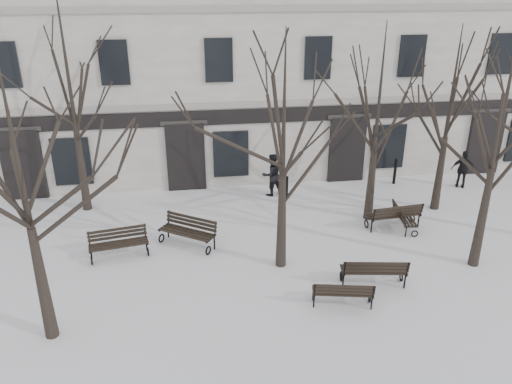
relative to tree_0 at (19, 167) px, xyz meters
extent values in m
plane|color=white|center=(7.11, 1.18, -4.59)|extent=(100.00, 100.00, 0.00)
cube|color=silver|center=(7.11, 14.18, 0.91)|extent=(40.00, 10.00, 11.00)
cube|color=#9C968F|center=(7.11, 9.15, -0.99)|extent=(40.00, 0.12, 0.25)
cube|color=#9C968F|center=(7.11, 9.15, 2.71)|extent=(40.00, 0.12, 0.25)
cube|color=black|center=(7.11, 9.14, -1.49)|extent=(40.00, 0.10, 0.60)
cube|color=black|center=(-2.89, 9.12, -3.14)|extent=(1.60, 0.22, 2.90)
cube|color=#2D2B28|center=(-2.89, 9.08, -1.64)|extent=(1.90, 0.08, 0.18)
cube|color=black|center=(-0.99, 9.13, -3.09)|extent=(1.50, 0.14, 2.00)
cube|color=black|center=(3.61, 9.12, -3.14)|extent=(1.60, 0.22, 2.90)
cube|color=#2D2B28|center=(3.61, 9.08, -1.64)|extent=(1.90, 0.08, 0.18)
cube|color=black|center=(5.51, 9.13, -3.09)|extent=(1.50, 0.14, 2.00)
cube|color=black|center=(10.61, 9.12, -3.14)|extent=(1.60, 0.22, 2.90)
cube|color=#2D2B28|center=(10.61, 9.08, -1.64)|extent=(1.90, 0.08, 0.18)
cube|color=black|center=(12.51, 9.13, -3.09)|extent=(1.50, 0.14, 2.00)
cube|color=black|center=(17.11, 9.12, -3.14)|extent=(1.60, 0.22, 2.90)
cube|color=#2D2B28|center=(17.11, 9.08, -1.64)|extent=(1.90, 0.08, 0.18)
cube|color=black|center=(-2.89, 9.13, 0.81)|extent=(1.10, 0.14, 1.70)
cube|color=black|center=(1.11, 9.13, 0.81)|extent=(1.10, 0.14, 1.70)
cube|color=black|center=(5.11, 9.13, 0.81)|extent=(1.10, 0.14, 1.70)
cube|color=black|center=(9.11, 9.13, 0.81)|extent=(1.10, 0.14, 1.70)
cube|color=black|center=(13.11, 9.13, 0.81)|extent=(1.10, 0.14, 1.70)
cube|color=black|center=(17.11, 9.13, 0.81)|extent=(1.10, 0.14, 1.70)
cone|color=black|center=(0.00, 0.00, -3.05)|extent=(0.34, 0.34, 3.09)
cone|color=black|center=(6.41, 2.50, -3.07)|extent=(0.34, 0.34, 3.03)
cone|color=black|center=(12.47, 1.64, -2.96)|extent=(0.34, 0.34, 3.27)
cone|color=black|center=(-0.33, 7.68, -2.76)|extent=(0.34, 0.34, 3.66)
cone|color=black|center=(10.30, 5.29, -3.09)|extent=(0.34, 0.34, 3.00)
cone|color=black|center=(13.22, 5.76, -3.13)|extent=(0.34, 0.34, 2.93)
torus|color=black|center=(0.48, 3.38, -4.45)|extent=(0.10, 0.31, 0.30)
cylinder|color=black|center=(0.41, 3.75, -4.36)|extent=(0.05, 0.05, 0.47)
cube|color=black|center=(0.44, 3.56, -4.12)|extent=(0.15, 0.57, 0.05)
torus|color=black|center=(2.22, 3.69, -4.45)|extent=(0.10, 0.31, 0.30)
cylinder|color=black|center=(2.15, 4.05, -4.36)|extent=(0.05, 0.05, 0.47)
cube|color=black|center=(2.18, 3.87, -4.12)|extent=(0.15, 0.57, 0.05)
cube|color=black|center=(1.35, 3.49, -4.10)|extent=(1.86, 0.42, 0.04)
cube|color=black|center=(1.33, 3.64, -4.10)|extent=(1.86, 0.42, 0.04)
cube|color=black|center=(1.30, 3.78, -4.10)|extent=(1.86, 0.42, 0.04)
cube|color=black|center=(1.28, 3.92, -4.10)|extent=(1.86, 0.42, 0.04)
cube|color=black|center=(1.27, 3.96, -3.97)|extent=(1.85, 0.36, 0.09)
cube|color=black|center=(1.27, 3.99, -3.84)|extent=(1.85, 0.36, 0.09)
cube|color=black|center=(1.26, 4.01, -3.72)|extent=(1.85, 0.36, 0.09)
cylinder|color=black|center=(0.40, 3.83, -3.92)|extent=(0.07, 0.15, 0.52)
cylinder|color=black|center=(2.14, 4.14, -3.92)|extent=(0.07, 0.15, 0.52)
torus|color=black|center=(8.50, 0.19, -4.46)|extent=(0.10, 0.27, 0.27)
cylinder|color=black|center=(8.43, -0.13, -4.38)|extent=(0.05, 0.05, 0.42)
cube|color=black|center=(8.46, 0.03, -4.18)|extent=(0.15, 0.51, 0.05)
torus|color=black|center=(6.96, 0.51, -4.46)|extent=(0.10, 0.27, 0.27)
cylinder|color=black|center=(6.89, 0.18, -4.38)|extent=(0.05, 0.05, 0.42)
cube|color=black|center=(6.92, 0.35, -4.18)|extent=(0.15, 0.51, 0.05)
cube|color=black|center=(7.74, 0.39, -4.16)|extent=(1.65, 0.42, 0.03)
cube|color=black|center=(7.71, 0.26, -4.16)|extent=(1.65, 0.42, 0.03)
cube|color=black|center=(7.68, 0.13, -4.16)|extent=(1.65, 0.42, 0.03)
cube|color=black|center=(7.66, 0.01, -4.16)|extent=(1.65, 0.42, 0.03)
cube|color=black|center=(7.65, -0.03, -4.04)|extent=(1.64, 0.37, 0.08)
cube|color=black|center=(7.65, -0.05, -3.93)|extent=(1.64, 0.37, 0.08)
cube|color=black|center=(7.64, -0.07, -3.81)|extent=(1.64, 0.37, 0.08)
cylinder|color=black|center=(8.42, -0.21, -3.99)|extent=(0.06, 0.14, 0.46)
cylinder|color=black|center=(6.88, 0.11, -3.99)|extent=(0.06, 0.14, 0.46)
torus|color=black|center=(9.81, 1.08, -4.44)|extent=(0.10, 0.31, 0.31)
cylinder|color=black|center=(9.75, 0.70, -4.35)|extent=(0.05, 0.05, 0.48)
cube|color=black|center=(9.78, 0.89, -4.12)|extent=(0.15, 0.58, 0.05)
torus|color=black|center=(8.03, 1.36, -4.44)|extent=(0.10, 0.31, 0.31)
cylinder|color=black|center=(7.97, 0.99, -4.35)|extent=(0.05, 0.05, 0.48)
cube|color=black|center=(8.00, 1.18, -4.12)|extent=(0.15, 0.58, 0.05)
cube|color=black|center=(8.93, 1.26, -4.09)|extent=(1.90, 0.40, 0.04)
cube|color=black|center=(8.91, 1.12, -4.09)|extent=(1.90, 0.40, 0.04)
cube|color=black|center=(8.88, 0.97, -4.09)|extent=(1.90, 0.40, 0.04)
cube|color=black|center=(8.86, 0.82, -4.09)|extent=(1.90, 0.40, 0.04)
cube|color=black|center=(8.85, 0.78, -3.96)|extent=(1.89, 0.34, 0.10)
cube|color=black|center=(8.85, 0.76, -3.83)|extent=(1.89, 0.34, 0.10)
cube|color=black|center=(8.84, 0.74, -3.70)|extent=(1.89, 0.34, 0.10)
cylinder|color=black|center=(9.74, 0.62, -3.90)|extent=(0.07, 0.16, 0.53)
cylinder|color=black|center=(7.96, 0.90, -3.90)|extent=(0.07, 0.16, 0.53)
torus|color=black|center=(2.63, 4.52, -4.44)|extent=(0.23, 0.29, 0.32)
cylinder|color=black|center=(2.85, 4.85, -4.34)|extent=(0.06, 0.06, 0.50)
cube|color=black|center=(2.74, 4.69, -4.10)|extent=(0.39, 0.53, 0.06)
torus|color=black|center=(4.17, 3.46, -4.44)|extent=(0.23, 0.29, 0.32)
cylinder|color=black|center=(4.40, 3.79, -4.34)|extent=(0.06, 0.06, 0.50)
cube|color=black|center=(4.28, 3.62, -4.10)|extent=(0.39, 0.53, 0.06)
cube|color=black|center=(3.38, 3.96, -4.07)|extent=(1.69, 1.21, 0.04)
cube|color=black|center=(3.46, 4.08, -4.07)|extent=(1.69, 1.21, 0.04)
cube|color=black|center=(3.55, 4.21, -4.07)|extent=(1.69, 1.21, 0.04)
cube|color=black|center=(3.64, 4.34, -4.07)|extent=(1.69, 1.21, 0.04)
cube|color=black|center=(3.66, 4.37, -3.93)|extent=(1.66, 1.16, 0.10)
cube|color=black|center=(3.68, 4.39, -3.80)|extent=(1.66, 1.16, 0.10)
cube|color=black|center=(3.69, 4.41, -3.67)|extent=(1.66, 1.16, 0.10)
cylinder|color=black|center=(2.90, 4.92, -3.88)|extent=(0.13, 0.15, 0.55)
cylinder|color=black|center=(4.45, 3.86, -3.88)|extent=(0.13, 0.15, 0.55)
torus|color=black|center=(11.83, 4.74, -4.44)|extent=(0.09, 0.32, 0.32)
cylinder|color=black|center=(11.87, 4.35, -4.34)|extent=(0.05, 0.05, 0.49)
cube|color=black|center=(11.85, 4.55, -4.10)|extent=(0.12, 0.61, 0.05)
torus|color=black|center=(9.98, 4.55, -4.44)|extent=(0.09, 0.32, 0.32)
cylinder|color=black|center=(10.02, 4.16, -4.34)|extent=(0.05, 0.05, 0.49)
cube|color=black|center=(10.00, 4.35, -4.10)|extent=(0.12, 0.61, 0.05)
cube|color=black|center=(10.90, 4.69, -4.08)|extent=(1.98, 0.30, 0.04)
cube|color=black|center=(10.92, 4.54, -4.08)|extent=(1.98, 0.30, 0.04)
cube|color=black|center=(10.93, 4.38, -4.08)|extent=(1.98, 0.30, 0.04)
cube|color=black|center=(10.95, 4.23, -4.08)|extent=(1.98, 0.30, 0.04)
cube|color=black|center=(10.95, 4.19, -3.93)|extent=(1.97, 0.24, 0.10)
cube|color=black|center=(10.95, 4.16, -3.80)|extent=(1.97, 0.24, 0.10)
cube|color=black|center=(10.96, 4.14, -3.67)|extent=(1.97, 0.24, 0.10)
cylinder|color=black|center=(11.88, 4.26, -3.88)|extent=(0.06, 0.16, 0.55)
cylinder|color=black|center=(10.03, 4.07, -3.88)|extent=(0.06, 0.16, 0.55)
torus|color=black|center=(11.42, 3.64, -4.47)|extent=(0.26, 0.07, 0.26)
cylinder|color=black|center=(11.10, 3.67, -4.39)|extent=(0.04, 0.04, 0.40)
cube|color=black|center=(11.26, 3.66, -4.19)|extent=(0.49, 0.10, 0.04)
torus|color=black|center=(11.59, 5.13, -4.47)|extent=(0.26, 0.07, 0.26)
cylinder|color=black|center=(11.28, 5.17, -4.39)|extent=(0.04, 0.04, 0.40)
cube|color=black|center=(11.44, 5.15, -4.19)|extent=(0.49, 0.10, 0.04)
cube|color=black|center=(11.54, 4.38, -4.18)|extent=(0.27, 1.59, 0.03)
cube|color=black|center=(11.42, 4.39, -4.18)|extent=(0.27, 1.59, 0.03)
cube|color=black|center=(11.29, 4.41, -4.18)|extent=(0.27, 1.59, 0.03)
cube|color=black|center=(11.17, 4.42, -4.18)|extent=(0.27, 1.59, 0.03)
cube|color=black|center=(11.14, 4.43, -4.06)|extent=(0.22, 1.59, 0.08)
cube|color=black|center=(11.12, 4.43, -3.95)|extent=(0.22, 1.59, 0.08)
cube|color=black|center=(11.10, 4.43, -3.85)|extent=(0.22, 1.59, 0.08)
cylinder|color=black|center=(11.03, 3.68, -4.02)|extent=(0.13, 0.05, 0.44)
cylinder|color=black|center=(11.21, 5.18, -4.02)|extent=(0.13, 0.05, 0.44)
cylinder|color=black|center=(7.63, 7.54, -4.14)|extent=(0.11, 0.11, 0.90)
sphere|color=black|center=(7.63, 7.54, -3.67)|extent=(0.13, 0.13, 0.13)
cylinder|color=black|center=(12.64, 8.43, -4.07)|extent=(0.13, 0.13, 1.05)
sphere|color=black|center=(12.64, 8.43, -3.52)|extent=(0.15, 0.15, 0.15)
imported|color=black|center=(7.08, 8.01, -4.59)|extent=(1.04, 0.92, 1.80)
imported|color=black|center=(15.34, 7.61, -4.59)|extent=(1.04, 0.81, 1.64)
camera|label=1|loc=(3.66, -10.86, 3.82)|focal=35.00mm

